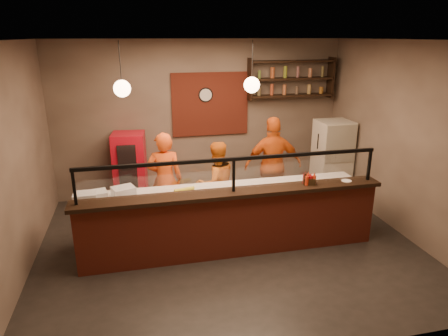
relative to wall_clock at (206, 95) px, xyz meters
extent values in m
plane|color=black|center=(-0.10, -2.46, -2.10)|extent=(6.00, 6.00, 0.00)
plane|color=#3D342F|center=(-0.10, -2.46, 1.10)|extent=(6.00, 6.00, 0.00)
plane|color=#7B6A5A|center=(-0.10, 0.04, -0.50)|extent=(6.00, 0.00, 6.00)
plane|color=#7B6A5A|center=(-3.10, -2.46, -0.50)|extent=(0.00, 5.00, 5.00)
plane|color=#7B6A5A|center=(2.90, -2.46, -0.50)|extent=(0.00, 5.00, 5.00)
plane|color=#7B6A5A|center=(-0.10, -4.96, -0.50)|extent=(6.00, 0.00, 6.00)
cube|color=maroon|center=(0.10, 0.01, -0.20)|extent=(1.60, 0.04, 1.30)
cube|color=maroon|center=(-0.10, -2.76, -1.60)|extent=(4.60, 0.25, 1.00)
cube|color=black|center=(-0.10, -2.76, -1.07)|extent=(4.70, 0.37, 0.06)
cube|color=gray|center=(-0.10, -2.26, -1.68)|extent=(4.60, 0.75, 0.85)
cube|color=white|center=(-0.10, -2.26, -1.23)|extent=(4.60, 0.75, 0.05)
cube|color=white|center=(-0.10, -2.76, -0.79)|extent=(4.40, 0.02, 0.50)
cube|color=black|center=(-0.10, -2.76, -0.54)|extent=(4.50, 0.05, 0.05)
cube|color=black|center=(-2.32, -2.76, -0.79)|extent=(0.04, 0.04, 0.50)
cube|color=black|center=(-0.10, -2.76, -0.79)|extent=(0.04, 0.04, 0.50)
cube|color=black|center=(2.12, -2.76, -0.79)|extent=(0.04, 0.04, 0.50)
cube|color=black|center=(1.80, -0.14, -0.05)|extent=(1.80, 0.28, 0.04)
cube|color=black|center=(1.80, -0.14, 0.30)|extent=(1.80, 0.28, 0.04)
cube|color=black|center=(1.80, -0.14, 0.65)|extent=(1.80, 0.28, 0.04)
cube|color=black|center=(0.90, -0.14, 0.30)|extent=(0.04, 0.28, 0.85)
cube|color=black|center=(2.70, -0.14, 0.30)|extent=(0.04, 0.28, 0.85)
cylinder|color=black|center=(0.00, 0.00, 0.00)|extent=(0.30, 0.04, 0.30)
cylinder|color=black|center=(-1.60, -2.26, 0.80)|extent=(0.01, 0.01, 0.60)
sphere|color=#FFC68C|center=(-1.60, -2.26, 0.45)|extent=(0.24, 0.24, 0.24)
cylinder|color=black|center=(0.30, -2.26, 0.80)|extent=(0.01, 0.01, 0.60)
sphere|color=#FFC68C|center=(0.30, -2.26, 0.45)|extent=(0.24, 0.24, 0.24)
imported|color=#ED5016|center=(-1.01, -1.45, -1.25)|extent=(0.66, 0.47, 1.70)
imported|color=#C55E12|center=(-0.12, -1.62, -1.34)|extent=(0.86, 0.74, 1.53)
imported|color=#C95012|center=(1.04, -1.33, -1.17)|extent=(1.13, 0.57, 1.85)
cube|color=beige|center=(2.50, -0.86, -1.29)|extent=(0.68, 0.63, 1.61)
cube|color=red|center=(-1.61, -0.31, -1.37)|extent=(0.68, 0.63, 1.45)
cylinder|color=#EBE2C7|center=(0.86, -2.36, -1.19)|extent=(0.59, 0.59, 0.01)
cube|color=silver|center=(-1.70, -2.24, -1.12)|extent=(0.40, 0.36, 0.16)
cube|color=white|center=(-2.10, -2.31, -1.12)|extent=(0.36, 0.31, 0.16)
cube|color=white|center=(-2.25, -2.36, -1.12)|extent=(0.34, 0.27, 0.17)
cylinder|color=yellow|center=(-0.77, -2.19, -1.17)|extent=(0.34, 0.13, 0.06)
cube|color=black|center=(1.13, -2.73, -0.99)|extent=(0.22, 0.20, 0.10)
cylinder|color=black|center=(1.05, -2.74, -0.95)|extent=(0.04, 0.04, 0.18)
cylinder|color=white|center=(1.76, -2.75, -1.03)|extent=(0.19, 0.19, 0.01)
camera|label=1|loc=(-1.47, -8.10, 1.17)|focal=32.00mm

